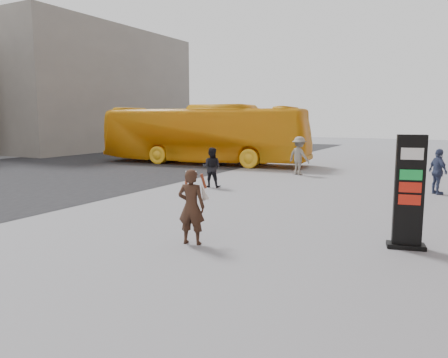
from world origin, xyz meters
The scene contains 9 objects.
ground centered at (0.00, 0.00, 0.00)m, with size 100.00×100.00×0.00m, color #9E9EA3.
road centered at (-13.00, 5.00, 0.00)m, with size 16.00×60.00×0.01m, color black.
bg_building_far centered at (-24.00, 20.00, 5.00)m, with size 10.00×18.00×10.00m, color gray.
info_pylon centered at (4.35, 1.22, 1.17)m, with size 0.82×0.53×2.35m.
woman centered at (0.27, -0.64, 0.83)m, with size 0.70×0.66×1.62m.
bus centered at (-7.96, 13.50, 1.70)m, with size 2.85×12.18×3.39m, color #F3AA16.
pedestrian_a centered at (-3.20, 6.18, 0.77)m, with size 0.75×0.58×1.54m, color black.
pedestrian_b centered at (-1.43, 11.32, 0.90)m, with size 1.16×0.67×1.80m, color gray.
pedestrian_c centered at (4.57, 8.62, 0.80)m, with size 0.94×0.39×1.61m, color #3D486D.
Camera 1 is at (5.22, -8.30, 2.70)m, focal length 35.00 mm.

